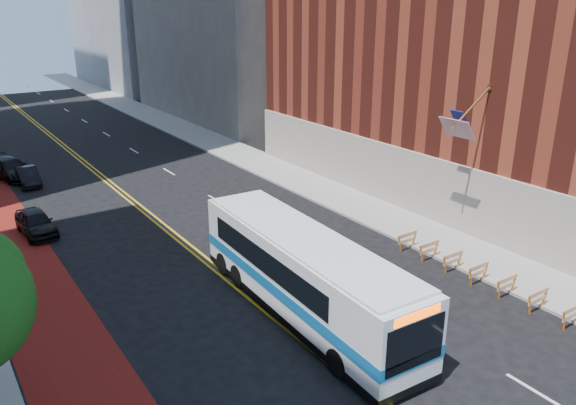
% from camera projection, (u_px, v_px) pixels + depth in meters
% --- Properties ---
extents(sidewalk_right, '(4.00, 140.00, 0.15)m').
position_uv_depth(sidewalk_right, '(248.00, 157.00, 48.15)').
color(sidewalk_right, gray).
rests_on(sidewalk_right, ground).
extents(center_line_inner, '(0.14, 140.00, 0.01)m').
position_uv_depth(center_line_inner, '(106.00, 182.00, 41.73)').
color(center_line_inner, gold).
rests_on(center_line_inner, ground).
extents(center_line_outer, '(0.14, 140.00, 0.01)m').
position_uv_depth(center_line_outer, '(111.00, 182.00, 41.92)').
color(center_line_outer, gold).
rests_on(center_line_outer, ground).
extents(lane_dashes, '(0.14, 98.20, 0.01)m').
position_uv_depth(lane_dashes, '(134.00, 151.00, 50.59)').
color(lane_dashes, silver).
rests_on(lane_dashes, ground).
extents(brick_building, '(18.73, 36.00, 22.00)m').
position_uv_depth(brick_building, '(521.00, 30.00, 35.70)').
color(brick_building, maroon).
rests_on(brick_building, ground).
extents(construction_barriers, '(1.42, 10.91, 1.00)m').
position_uv_depth(construction_barriers, '(492.00, 277.00, 26.00)').
color(construction_barriers, orange).
rests_on(construction_barriers, ground).
extents(transit_bus, '(3.48, 13.31, 3.63)m').
position_uv_depth(transit_bus, '(303.00, 273.00, 23.75)').
color(transit_bus, white).
rests_on(transit_bus, ground).
extents(car_a, '(1.91, 4.21, 1.40)m').
position_uv_depth(car_a, '(36.00, 222.00, 32.34)').
color(car_a, black).
rests_on(car_a, ground).
extents(car_b, '(1.35, 3.85, 1.27)m').
position_uv_depth(car_b, '(27.00, 176.00, 41.05)').
color(car_b, black).
rests_on(car_b, ground).
extents(car_c, '(3.63, 5.66, 1.53)m').
position_uv_depth(car_c, '(10.00, 168.00, 42.53)').
color(car_c, black).
rests_on(car_c, ground).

